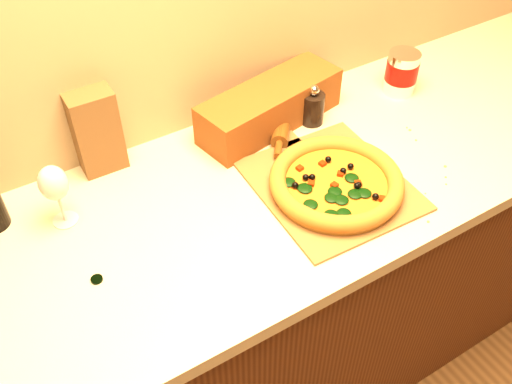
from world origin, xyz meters
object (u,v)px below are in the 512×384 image
Objects in this scene: pepper_grinder at (313,107)px; coffee_canister at (402,72)px; rolling_pin at (283,117)px; wine_glass at (54,184)px; pizza_peel at (327,181)px; pizza at (336,182)px.

coffee_canister is at bearing -1.98° from pepper_grinder.
rolling_pin is 1.72× the size of wine_glass.
pepper_grinder reaches higher than pizza_peel.
pizza_peel is 0.65m from wine_glass.
pizza_peel is 3.24× the size of wine_glass.
pepper_grinder is 0.72m from wine_glass.
wine_glass is at bearing 157.52° from pizza.
pizza is (-0.00, -0.04, 0.03)m from pizza_peel.
rolling_pin is 0.65m from wine_glass.
wine_glass is (-0.72, -0.01, 0.07)m from pepper_grinder.
coffee_canister is (0.43, 0.22, 0.06)m from pizza_peel.
pizza is 0.30m from rolling_pin.
rolling_pin is at bearing 154.55° from pepper_grinder.
pizza_peel is at bearing -19.49° from wine_glass.
wine_glass is at bearing -178.95° from pepper_grinder.
rolling_pin is at bearing 173.18° from coffee_canister.
pizza is 0.50m from coffee_canister.
pizza_peel is 1.62× the size of pizza.
pizza_peel is at bearing -116.79° from pepper_grinder.
coffee_canister reaches higher than pizza_peel.
pizza_peel is 1.89× the size of rolling_pin.
pepper_grinder reaches higher than pizza.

